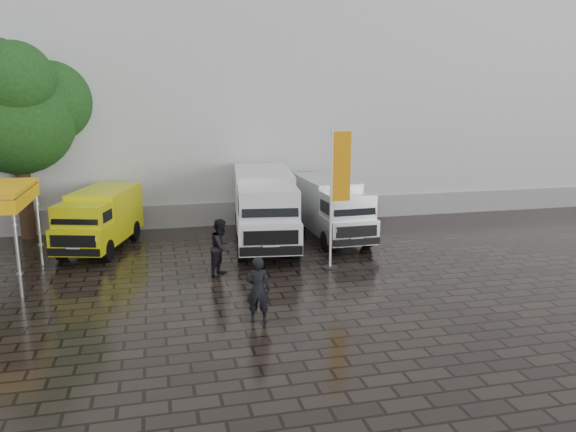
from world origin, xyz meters
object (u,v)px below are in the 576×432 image
object	(u,v)px
van_silver	(331,210)
wheelie_bin	(370,209)
person_front	(258,290)
person_tent	(221,247)
flagpole	(337,191)
van_white	(264,209)
van_yellow	(100,221)

from	to	relation	value
van_silver	wheelie_bin	distance (m)	3.89
van_silver	person_front	distance (m)	8.72
person_tent	flagpole	bearing A→B (deg)	-58.35
person_front	wheelie_bin	bearing A→B (deg)	-106.31
flagpole	wheelie_bin	bearing A→B (deg)	59.89
flagpole	person_tent	world-z (taller)	flagpole
flagpole	person_tent	size ratio (longest dim) A/B	2.57
flagpole	person_tent	bearing A→B (deg)	178.48
flagpole	person_front	bearing A→B (deg)	-130.39
van_white	wheelie_bin	distance (m)	6.29
van_white	flagpole	xyz separation A→B (m)	(1.71, -3.38, 1.20)
person_front	person_tent	xyz separation A→B (m)	(-0.44, 3.97, 0.05)
van_white	flagpole	bearing A→B (deg)	-56.04
person_front	flagpole	bearing A→B (deg)	-112.42
van_white	wheelie_bin	world-z (taller)	van_white
van_white	van_yellow	bearing A→B (deg)	-179.95
van_yellow	van_silver	world-z (taller)	van_silver
van_white	flagpole	world-z (taller)	flagpole
van_yellow	van_silver	bearing A→B (deg)	13.55
van_silver	person_front	world-z (taller)	van_silver
van_silver	person_tent	world-z (taller)	van_silver
van_white	person_tent	xyz separation A→B (m)	(-2.02, -3.29, -0.46)
van_white	van_silver	xyz separation A→B (m)	(2.74, 0.31, -0.21)
van_silver	flagpole	size ratio (longest dim) A/B	1.14
van_white	person_tent	bearing A→B (deg)	-114.37
van_white	person_tent	world-z (taller)	van_white
van_white	van_silver	distance (m)	2.77
van_yellow	person_tent	bearing A→B (deg)	-29.17
van_yellow	van_silver	size ratio (longest dim) A/B	0.87
van_yellow	person_front	size ratio (longest dim) A/B	2.72
wheelie_bin	van_silver	bearing A→B (deg)	-120.11
van_white	person_front	distance (m)	7.44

